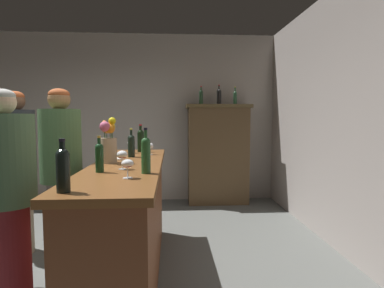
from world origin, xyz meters
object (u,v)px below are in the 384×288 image
at_px(wine_bottle_chardonnay, 63,168).
at_px(display_bottle_midleft, 219,96).
at_px(wine_bottle_merlot, 146,153).
at_px(wine_glass_spare, 131,143).
at_px(wine_glass_mid, 150,146).
at_px(wine_glass_rear, 128,164).
at_px(display_cabinet, 218,152).
at_px(cheese_plate, 116,159).
at_px(wine_bottle_pinot, 141,140).
at_px(patron_redhead, 7,199).
at_px(wine_bottle_malbec, 99,156).
at_px(patron_by_cabinet, 17,165).
at_px(flower_arrangement, 109,142).
at_px(wine_glass_front, 122,155).
at_px(wine_bottle_rose, 131,145).
at_px(display_bottle_left, 201,96).
at_px(display_bottle_center, 235,97).
at_px(patron_in_navy, 62,173).
at_px(bar_counter, 128,222).

bearing_deg(wine_bottle_chardonnay, display_bottle_midleft, 69.26).
bearing_deg(wine_bottle_merlot, wine_glass_spare, 101.42).
bearing_deg(wine_glass_mid, wine_bottle_chardonnay, -101.29).
height_order(wine_glass_mid, wine_glass_rear, same).
height_order(display_cabinet, cheese_plate, display_cabinet).
distance_m(wine_bottle_pinot, cheese_plate, 0.71).
relative_size(display_bottle_midleft, patron_redhead, 0.20).
bearing_deg(wine_bottle_malbec, wine_bottle_pinot, 83.17).
distance_m(wine_glass_mid, patron_by_cabinet, 1.42).
bearing_deg(flower_arrangement, wine_glass_front, -64.93).
height_order(wine_glass_rear, flower_arrangement, flower_arrangement).
distance_m(patron_redhead, patron_by_cabinet, 1.34).
bearing_deg(wine_bottle_pinot, wine_bottle_rose, -95.74).
relative_size(wine_glass_front, patron_redhead, 0.09).
height_order(display_cabinet, wine_bottle_malbec, display_cabinet).
height_order(wine_bottle_merlot, display_bottle_midleft, display_bottle_midleft).
bearing_deg(wine_glass_spare, wine_bottle_chardonnay, -93.54).
height_order(cheese_plate, display_bottle_left, display_bottle_left).
relative_size(wine_bottle_rose, display_bottle_center, 0.98).
bearing_deg(wine_glass_rear, patron_in_navy, 128.98).
bearing_deg(wine_bottle_chardonnay, patron_by_cabinet, 121.08).
distance_m(wine_bottle_rose, patron_by_cabinet, 1.26).
bearing_deg(wine_bottle_rose, display_bottle_midleft, 59.96).
height_order(wine_bottle_pinot, patron_in_navy, patron_in_navy).
relative_size(bar_counter, flower_arrangement, 6.12).
xyz_separation_m(display_bottle_midleft, patron_in_navy, (-1.84, -2.37, -0.88)).
distance_m(bar_counter, wine_glass_front, 0.71).
height_order(wine_bottle_malbec, display_bottle_left, display_bottle_left).
xyz_separation_m(wine_glass_spare, display_bottle_midleft, (1.27, 1.72, 0.66)).
distance_m(cheese_plate, display_bottle_midleft, 2.76).
bearing_deg(wine_bottle_pinot, patron_redhead, -116.69).
distance_m(wine_glass_mid, flower_arrangement, 0.71).
xyz_separation_m(wine_glass_rear, patron_redhead, (-0.85, 0.12, -0.25)).
bearing_deg(wine_glass_front, bar_counter, 91.49).
bearing_deg(display_cabinet, display_bottle_left, 180.00).
height_order(bar_counter, wine_bottle_rose, wine_bottle_rose).
relative_size(wine_bottle_malbec, display_bottle_midleft, 0.82).
bearing_deg(display_cabinet, flower_arrangement, -118.14).
bearing_deg(wine_glass_spare, bar_counter, -85.29).
bearing_deg(cheese_plate, wine_glass_spare, 82.37).
bearing_deg(wine_bottle_merlot, display_bottle_left, 77.51).
bearing_deg(wine_bottle_chardonnay, flower_arrangement, 88.71).
xyz_separation_m(wine_bottle_pinot, display_bottle_midleft, (1.17, 1.61, 0.62)).
bearing_deg(display_cabinet, bar_counter, -114.67).
xyz_separation_m(flower_arrangement, patron_by_cabinet, (-1.08, 0.61, -0.29)).
bearing_deg(patron_by_cabinet, wine_glass_front, -8.83).
height_order(display_bottle_left, display_bottle_center, display_bottle_left).
distance_m(bar_counter, wine_bottle_chardonnay, 1.29).
bearing_deg(wine_glass_front, display_bottle_center, 63.26).
xyz_separation_m(wine_bottle_chardonnay, wine_glass_front, (0.20, 0.77, -0.03)).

